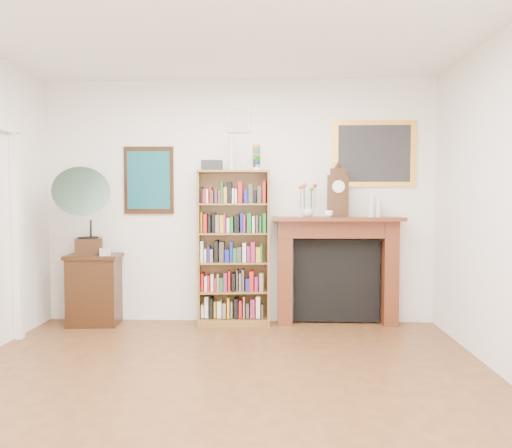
{
  "coord_description": "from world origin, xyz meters",
  "views": [
    {
      "loc": [
        0.41,
        -3.29,
        1.44
      ],
      "look_at": [
        0.23,
        1.6,
        1.19
      ],
      "focal_mm": 35.0,
      "sensor_mm": 36.0,
      "label": 1
    }
  ],
  "objects": [
    {
      "name": "small_picture",
      "position": [
        0.0,
        2.48,
        2.35
      ],
      "size": [
        0.26,
        0.04,
        0.3
      ],
      "color": "white",
      "rests_on": "back_wall"
    },
    {
      "name": "bookshelf",
      "position": [
        -0.05,
        2.34,
        0.98
      ],
      "size": [
        0.83,
        0.36,
        2.02
      ],
      "rotation": [
        0.0,
        0.0,
        0.09
      ],
      "color": "brown",
      "rests_on": "floor"
    },
    {
      "name": "cd_stack",
      "position": [
        -1.47,
        2.16,
        0.84
      ],
      "size": [
        0.15,
        0.15,
        0.08
      ],
      "primitive_type": "cube",
      "rotation": [
        0.0,
        0.0,
        0.29
      ],
      "color": "silver",
      "rests_on": "side_cabinet"
    },
    {
      "name": "gilt_painting",
      "position": [
        1.55,
        2.48,
        1.95
      ],
      "size": [
        0.95,
        0.04,
        0.75
      ],
      "color": "gold",
      "rests_on": "back_wall"
    },
    {
      "name": "room",
      "position": [
        0.0,
        0.0,
        1.4
      ],
      "size": [
        4.51,
        5.01,
        2.81
      ],
      "color": "#582E1A",
      "rests_on": "ground"
    },
    {
      "name": "mantel_clock",
      "position": [
        1.12,
        2.33,
        1.49
      ],
      "size": [
        0.24,
        0.15,
        0.54
      ],
      "rotation": [
        0.0,
        0.0,
        -0.06
      ],
      "color": "black",
      "rests_on": "fireplace"
    },
    {
      "name": "teacup",
      "position": [
        1.01,
        2.26,
        1.27
      ],
      "size": [
        0.12,
        0.12,
        0.08
      ],
      "primitive_type": "imported",
      "rotation": [
        0.0,
        0.0,
        -0.34
      ],
      "color": "white",
      "rests_on": "fireplace"
    },
    {
      "name": "teal_poster",
      "position": [
        -1.05,
        2.48,
        1.65
      ],
      "size": [
        0.58,
        0.04,
        0.78
      ],
      "color": "black",
      "rests_on": "back_wall"
    },
    {
      "name": "gramophone",
      "position": [
        -1.71,
        2.13,
        1.36
      ],
      "size": [
        0.82,
        0.91,
        0.98
      ],
      "rotation": [
        0.0,
        0.0,
        0.38
      ],
      "color": "black",
      "rests_on": "side_cabinet"
    },
    {
      "name": "bottle_left",
      "position": [
        1.5,
        2.33,
        1.35
      ],
      "size": [
        0.07,
        0.07,
        0.24
      ],
      "primitive_type": "cylinder",
      "color": "silver",
      "rests_on": "fireplace"
    },
    {
      "name": "fireplace",
      "position": [
        1.13,
        2.39,
        0.73
      ],
      "size": [
        1.46,
        0.37,
        1.23
      ],
      "rotation": [
        0.0,
        0.0,
        0.02
      ],
      "color": "#4C2011",
      "rests_on": "floor"
    },
    {
      "name": "side_cabinet",
      "position": [
        -1.64,
        2.27,
        0.4
      ],
      "size": [
        0.62,
        0.47,
        0.8
      ],
      "primitive_type": "cube",
      "rotation": [
        0.0,
        0.0,
        0.07
      ],
      "color": "black",
      "rests_on": "floor"
    },
    {
      "name": "flower_vase",
      "position": [
        0.79,
        2.33,
        1.3
      ],
      "size": [
        0.15,
        0.15,
        0.14
      ],
      "primitive_type": "imported",
      "rotation": [
        0.0,
        0.0,
        0.17
      ],
      "color": "silver",
      "rests_on": "fireplace"
    },
    {
      "name": "bottle_right",
      "position": [
        1.58,
        2.35,
        1.33
      ],
      "size": [
        0.06,
        0.06,
        0.2
      ],
      "primitive_type": "cylinder",
      "color": "silver",
      "rests_on": "fireplace"
    }
  ]
}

